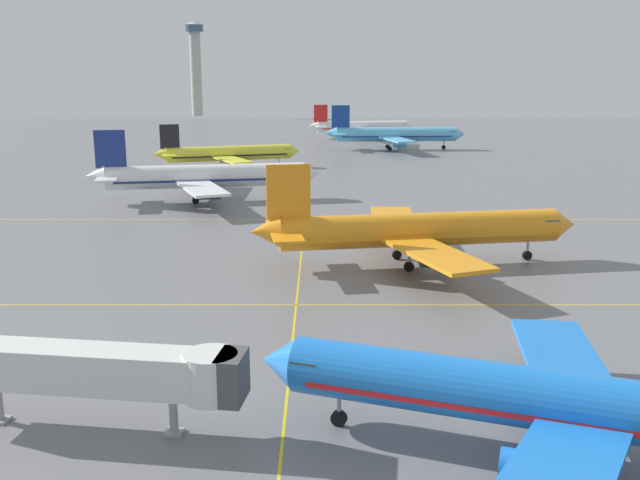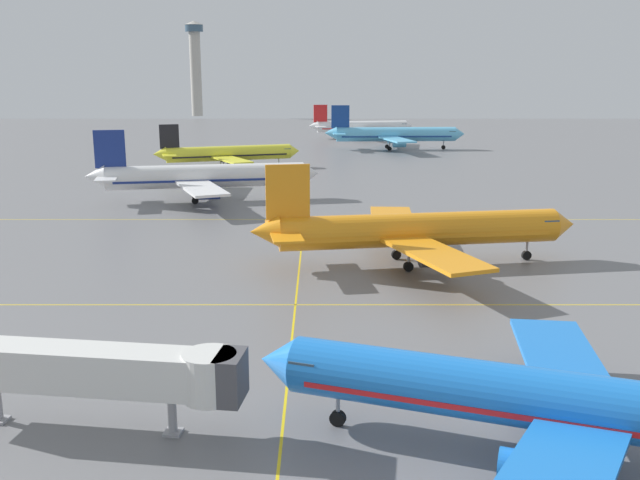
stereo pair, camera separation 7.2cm
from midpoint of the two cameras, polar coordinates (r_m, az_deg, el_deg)
name	(u,v)px [view 2 (the right image)]	position (r m, az deg, el deg)	size (l,w,h in m)	color
airliner_front_gate	(551,402)	(44.01, 18.01, -12.19)	(34.88, 29.86, 11.17)	blue
airliner_second_row	(416,230)	(83.40, 7.72, 0.77)	(38.94, 33.24, 12.12)	orange
airliner_third_row	(204,177)	(124.92, -9.24, 5.03)	(39.93, 34.01, 12.45)	white
airliner_far_left_stand	(228,154)	(164.15, -7.34, 6.86)	(32.87, 28.07, 10.43)	yellow
airliner_far_right_stand	(395,135)	(203.97, 6.00, 8.38)	(39.76, 34.32, 12.37)	#5BB7E5
airliner_distant_taxiway	(361,127)	(236.99, 3.33, 9.03)	(35.06, 29.83, 10.94)	white
taxiway_markings	(296,305)	(69.76, -1.89, -5.20)	(128.26, 132.72, 0.01)	yellow
jet_bridge	(117,371)	(46.96, -15.84, -10.02)	(19.17, 5.42, 5.58)	silver
control_tower	(196,62)	(353.46, -9.86, 13.83)	(8.82, 8.82, 44.01)	#ADA89E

